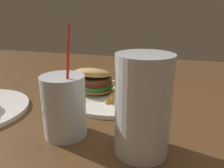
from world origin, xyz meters
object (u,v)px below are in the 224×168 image
(juice_glass, at_px, (64,108))
(spoon, at_px, (53,91))
(meal_plate_near, at_px, (105,89))
(beer_glass, at_px, (143,108))

(juice_glass, distance_m, spoon, 0.24)
(meal_plate_near, relative_size, juice_glass, 1.28)
(spoon, bearing_deg, beer_glass, 65.06)
(meal_plate_near, distance_m, spoon, 0.16)
(meal_plate_near, relative_size, spoon, 1.52)
(beer_glass, bearing_deg, juice_glass, -5.14)
(meal_plate_near, distance_m, beer_glass, 0.26)
(meal_plate_near, bearing_deg, spoon, 5.04)
(spoon, bearing_deg, meal_plate_near, 105.32)
(beer_glass, distance_m, spoon, 0.36)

